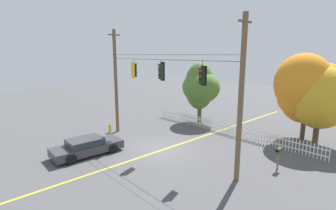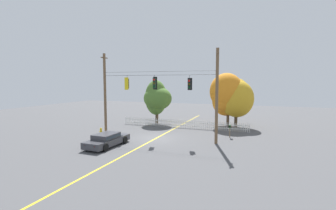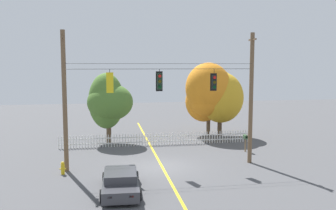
% 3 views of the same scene
% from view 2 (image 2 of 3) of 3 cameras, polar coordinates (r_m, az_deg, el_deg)
% --- Properties ---
extents(ground, '(80.00, 80.00, 0.00)m').
position_cam_2_polar(ground, '(24.69, -2.77, -7.76)').
color(ground, '#4C4C4F').
extents(lane_centerline_stripe, '(0.16, 36.00, 0.01)m').
position_cam_2_polar(lane_centerline_stripe, '(24.69, -2.77, -7.75)').
color(lane_centerline_stripe, gold).
rests_on(lane_centerline_stripe, ground).
extents(signal_support_span, '(12.19, 1.10, 8.62)m').
position_cam_2_polar(signal_support_span, '(24.08, -2.81, 2.47)').
color(signal_support_span, brown).
rests_on(signal_support_span, ground).
extents(traffic_signal_northbound_primary, '(0.43, 0.38, 1.46)m').
position_cam_2_polar(traffic_signal_northbound_primary, '(25.51, -9.53, 4.96)').
color(traffic_signal_northbound_primary, black).
extents(traffic_signal_westbound_side, '(0.43, 0.38, 1.41)m').
position_cam_2_polar(traffic_signal_westbound_side, '(24.11, -3.14, 5.12)').
color(traffic_signal_westbound_side, black).
extents(traffic_signal_eastbound_side, '(0.43, 0.38, 1.43)m').
position_cam_2_polar(traffic_signal_eastbound_side, '(22.90, 5.05, 4.91)').
color(traffic_signal_eastbound_side, black).
extents(white_picket_fence, '(15.88, 0.06, 1.00)m').
position_cam_2_polar(white_picket_fence, '(30.12, 3.27, -4.40)').
color(white_picket_fence, white).
rests_on(white_picket_fence, ground).
extents(autumn_maple_near_fence, '(3.78, 3.40, 5.87)m').
position_cam_2_polar(autumn_maple_near_fence, '(32.60, -2.62, 1.64)').
color(autumn_maple_near_fence, brown).
rests_on(autumn_maple_near_fence, ground).
extents(autumn_maple_mid, '(4.15, 4.22, 6.74)m').
position_cam_2_polar(autumn_maple_mid, '(31.63, 13.38, 2.05)').
color(autumn_maple_mid, brown).
rests_on(autumn_maple_mid, ground).
extents(autumn_oak_far_east, '(4.16, 3.68, 6.04)m').
position_cam_2_polar(autumn_oak_far_east, '(31.54, 15.68, 1.65)').
color(autumn_oak_far_east, brown).
rests_on(autumn_oak_far_east, ground).
extents(parked_car, '(2.09, 4.66, 1.15)m').
position_cam_2_polar(parked_car, '(22.22, -14.06, -7.79)').
color(parked_car, '#38383D').
rests_on(parked_car, ground).
extents(fire_hydrant, '(0.38, 0.22, 0.78)m').
position_cam_2_polar(fire_hydrant, '(27.05, -15.37, -5.95)').
color(fire_hydrant, gold).
rests_on(fire_hydrant, ground).
extents(roadside_mailbox, '(0.25, 0.44, 1.30)m').
position_cam_2_polar(roadside_mailbox, '(25.57, 14.24, -5.04)').
color(roadside_mailbox, brown).
rests_on(roadside_mailbox, ground).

